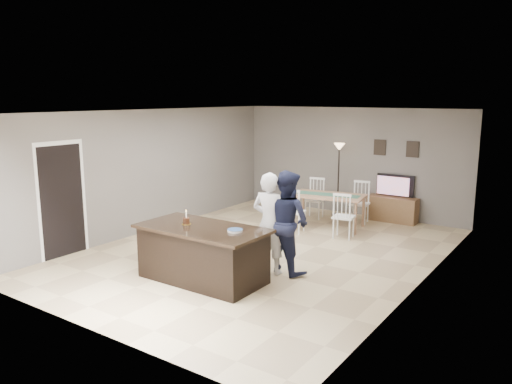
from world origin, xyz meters
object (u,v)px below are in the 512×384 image
Objects in this scene: tv_console at (392,209)px; birthday_cake at (186,221)px; kitchen_island at (203,253)px; woman at (270,223)px; dining_table at (328,200)px; plate_stack at (235,230)px; television at (394,186)px; floor_lamp at (339,160)px; man at (287,222)px.

birthday_cake reaches higher than tv_console.
birthday_cake reaches higher than kitchen_island.
woman reaches higher than tv_console.
dining_table is at bearing -84.41° from woman.
woman is 0.86m from plate_stack.
kitchen_island is at bearing -102.17° from dining_table.
dining_table is (-1.03, -1.44, -0.23)m from television.
kitchen_island is 5.70m from tv_console.
woman reaches higher than dining_table.
birthday_cake is at bearing -92.06° from floor_lamp.
plate_stack is at bearing 87.10° from man.
birthday_cake is 0.95m from plate_stack.
plate_stack is 5.38m from floor_lamp.
television is 3.85× the size of birthday_cake.
woman is at bearing 83.84° from plate_stack.
television is at bearing 10.96° from floor_lamp.
tv_console is 5.82m from birthday_cake.
man is at bearing 86.39° from television.
dining_table reaches higher than tv_console.
television is 4.74m from woman.
kitchen_island is 1.79× the size of tv_console.
plate_stack is 4.16m from dining_table.
television is at bearing 77.99° from kitchen_island.
plate_stack is at bearing -81.97° from floor_lamp.
tv_console is at bearing 77.84° from kitchen_island.
tv_console is at bearing 74.60° from birthday_cake.
television reaches higher than tv_console.
kitchen_island is at bearing -172.74° from plate_stack.
man is at bearing -140.33° from woman.
man reaches higher than plate_stack.
television is 4.52m from man.
floor_lamp reaches higher than man.
man is at bearing 51.04° from kitchen_island.
plate_stack is (0.61, 0.08, 0.46)m from kitchen_island.
man reaches higher than dining_table.
kitchen_island reaches higher than tv_console.
dining_table is (-1.03, -1.37, 0.33)m from tv_console.
woman is (-0.50, -4.64, 0.57)m from tv_console.
kitchen_island is 0.77m from plate_stack.
woman is at bearing 42.07° from birthday_cake.
dining_table is at bearing 95.98° from plate_stack.
tv_console is 4.93× the size of plate_stack.
kitchen_island is 1.23m from woman.
plate_stack is (-0.09, -0.85, 0.05)m from woman.
kitchen_island is at bearing 64.51° from man.
tv_console is at bearing 83.83° from plate_stack.
birthday_cake is (-1.25, -1.14, 0.07)m from man.
woman reaches higher than television.
plate_stack is 0.13× the size of floor_lamp.
kitchen_island is at bearing 49.56° from woman.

